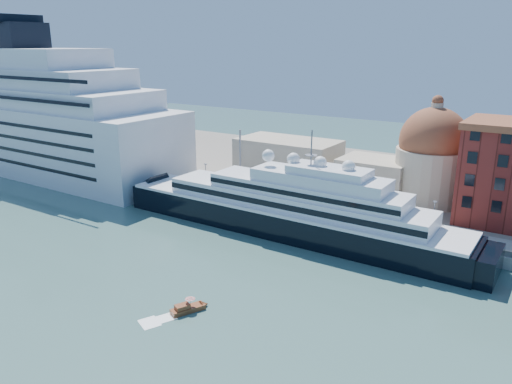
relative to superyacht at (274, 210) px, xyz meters
The scene contains 9 objects.
ground 23.77m from the superyacht, 81.27° to the right, with size 400.00×400.00×0.00m, color #335852.
quay 12.11m from the superyacht, 72.20° to the left, with size 180.00×10.00×2.50m, color gray.
land 52.27m from the superyacht, 86.11° to the left, with size 260.00×72.00×2.00m, color slate.
quay_fence 7.61m from the superyacht, 61.49° to the left, with size 180.00×0.10×1.20m, color slate.
superyacht is the anchor object (origin of this frame).
service_barge 51.10m from the superyacht, behind, with size 13.03×7.22×2.79m.
water_taxi 40.28m from the superyacht, 79.20° to the right, with size 4.02×5.85×2.65m.
church 36.61m from the superyacht, 74.05° to the left, with size 66.00×18.00×25.50m.
lamp_posts 13.93m from the superyacht, 134.58° to the left, with size 120.80×2.40×18.00m.
Camera 1 is at (52.56, -70.06, 41.61)m, focal length 35.00 mm.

